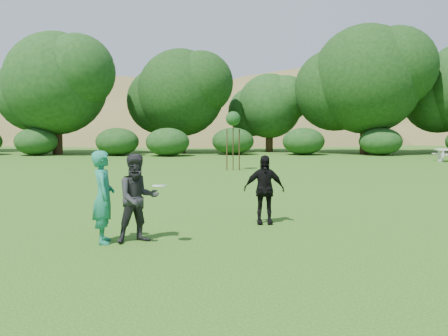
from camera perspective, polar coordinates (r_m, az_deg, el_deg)
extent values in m
plane|color=#19470C|center=(10.02, -0.43, -7.78)|extent=(120.00, 120.00, 0.00)
imported|color=#1B7C61|center=(9.58, -13.62, -3.24)|extent=(0.56, 0.72, 1.74)
imported|color=#242526|center=(9.51, -9.83, -3.43)|extent=(1.01, 0.93, 1.67)
imported|color=black|center=(11.15, 4.59, -2.48)|extent=(0.92, 0.41, 1.54)
cylinder|color=white|center=(9.13, -7.37, -2.02)|extent=(0.27, 0.27, 0.05)
cylinder|color=#352615|center=(24.11, 1.04, 2.70)|extent=(0.05, 0.05, 2.50)
sphere|color=#1A4A1A|center=(24.09, 1.05, 5.67)|extent=(0.70, 0.70, 0.70)
cylinder|color=#402E19|center=(24.12, 0.33, 2.11)|extent=(0.06, 0.06, 2.00)
cylinder|color=#352614|center=(24.12, 1.75, 2.10)|extent=(0.06, 0.06, 2.00)
cube|color=beige|center=(32.53, 23.52, 1.28)|extent=(0.10, 0.70, 0.68)
cube|color=beige|center=(33.32, 24.17, 1.50)|extent=(1.80, 0.28, 0.06)
ellipsoid|color=olive|center=(84.91, -16.00, -4.90)|extent=(110.00, 70.00, 44.00)
ellipsoid|color=olive|center=(85.71, 14.77, -6.28)|extent=(100.00, 64.00, 52.00)
ellipsoid|color=olive|center=(68.70, -3.03, -3.31)|extent=(80.00, 50.00, 28.00)
cylinder|color=#3A2616|center=(39.11, -18.52, 3.80)|extent=(0.73, 0.73, 3.15)
sphere|color=#194214|center=(39.22, -18.67, 9.14)|extent=(7.54, 7.54, 7.54)
cylinder|color=#3A2616|center=(39.02, -4.94, 3.78)|extent=(0.68, 0.68, 2.80)
sphere|color=#194214|center=(39.09, -4.97, 8.56)|extent=(6.73, 6.73, 6.73)
cylinder|color=#3A2616|center=(40.87, 5.20, 3.47)|extent=(0.60, 0.60, 2.27)
sphere|color=#194214|center=(40.89, 5.23, 7.08)|extent=(5.22, 5.22, 5.22)
cylinder|color=#3A2616|center=(39.00, 15.84, 4.00)|extent=(0.76, 0.76, 3.32)
sphere|color=#194214|center=(39.14, 15.98, 9.72)|extent=(8.12, 8.12, 8.12)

